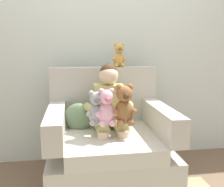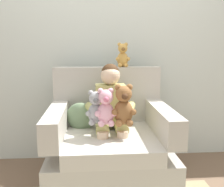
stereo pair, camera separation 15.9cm
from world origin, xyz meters
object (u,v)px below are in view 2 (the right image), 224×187
at_px(armchair, 109,147).
at_px(plush_brown, 124,106).
at_px(plush_honey_on_backrest, 123,56).
at_px(seated_child, 111,107).
at_px(throw_pillow, 81,117).
at_px(plush_pink, 106,108).
at_px(plush_grey, 96,108).

bearing_deg(armchair, plush_brown, -59.07).
xyz_separation_m(plush_brown, plush_honey_on_backrest, (0.05, 0.51, 0.38)).
bearing_deg(plush_honey_on_backrest, seated_child, -99.84).
xyz_separation_m(seated_child, throw_pillow, (-0.27, 0.10, -0.11)).
relative_size(armchair, plush_honey_on_backrest, 4.38).
bearing_deg(plush_brown, plush_honey_on_backrest, 68.16).
height_order(seated_child, plush_brown, seated_child).
xyz_separation_m(plush_pink, plush_honey_on_backrest, (0.19, 0.50, 0.39)).
bearing_deg(seated_child, armchair, -117.00).
bearing_deg(plush_pink, plush_brown, -12.70).
bearing_deg(armchair, plush_pink, -103.34).
relative_size(armchair, throw_pillow, 3.94).
height_order(seated_child, plush_honey_on_backrest, plush_honey_on_backrest).
distance_m(seated_child, throw_pillow, 0.31).
height_order(armchair, plush_grey, armchair).
xyz_separation_m(seated_child, plush_grey, (-0.13, -0.16, 0.03)).
distance_m(seated_child, plush_honey_on_backrest, 0.54).
height_order(plush_honey_on_backrest, throw_pillow, plush_honey_on_backrest).
xyz_separation_m(plush_pink, plush_brown, (0.14, -0.00, 0.01)).
bearing_deg(throw_pillow, seated_child, -19.88).
distance_m(armchair, plush_pink, 0.43).
distance_m(plush_brown, plush_honey_on_backrest, 0.63).
distance_m(armchair, plush_grey, 0.43).
distance_m(plush_pink, throw_pillow, 0.39).
bearing_deg(plush_brown, plush_pink, 162.42).
height_order(armchair, seated_child, seated_child).
relative_size(plush_pink, plush_honey_on_backrest, 1.28).
distance_m(armchair, seated_child, 0.36).
bearing_deg(plush_honey_on_backrest, armchair, -100.00).
distance_m(plush_brown, throw_pillow, 0.49).
relative_size(seated_child, plush_brown, 2.49).
distance_m(armchair, plush_honey_on_backrest, 0.87).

